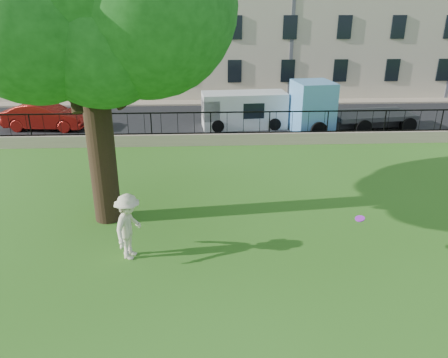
{
  "coord_description": "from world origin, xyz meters",
  "views": [
    {
      "loc": [
        -0.33,
        -9.55,
        6.84
      ],
      "look_at": [
        0.28,
        3.5,
        1.53
      ],
      "focal_mm": 35.0,
      "sensor_mm": 36.0,
      "label": 1
    }
  ],
  "objects_px": {
    "red_sedan": "(46,116)",
    "blue_truck": "(352,106)",
    "frisbee": "(360,219)",
    "white_van": "(244,110)",
    "man": "(129,227)"
  },
  "relations": [
    {
      "from": "frisbee",
      "to": "man",
      "type": "bearing_deg",
      "value": 178.07
    },
    {
      "from": "frisbee",
      "to": "blue_truck",
      "type": "distance_m",
      "value": 13.81
    },
    {
      "from": "red_sedan",
      "to": "white_van",
      "type": "xyz_separation_m",
      "value": [
        11.4,
        0.0,
        0.24
      ]
    },
    {
      "from": "frisbee",
      "to": "blue_truck",
      "type": "xyz_separation_m",
      "value": [
        4.04,
        13.21,
        0.23
      ]
    },
    {
      "from": "red_sedan",
      "to": "blue_truck",
      "type": "relative_size",
      "value": 0.69
    },
    {
      "from": "red_sedan",
      "to": "blue_truck",
      "type": "distance_m",
      "value": 17.49
    },
    {
      "from": "man",
      "to": "red_sedan",
      "type": "relative_size",
      "value": 0.42
    },
    {
      "from": "red_sedan",
      "to": "blue_truck",
      "type": "height_order",
      "value": "blue_truck"
    },
    {
      "from": "white_van",
      "to": "blue_truck",
      "type": "height_order",
      "value": "blue_truck"
    },
    {
      "from": "man",
      "to": "white_van",
      "type": "height_order",
      "value": "white_van"
    },
    {
      "from": "frisbee",
      "to": "blue_truck",
      "type": "relative_size",
      "value": 0.04
    },
    {
      "from": "red_sedan",
      "to": "blue_truck",
      "type": "bearing_deg",
      "value": -87.06
    },
    {
      "from": "red_sedan",
      "to": "white_van",
      "type": "relative_size",
      "value": 0.97
    },
    {
      "from": "man",
      "to": "blue_truck",
      "type": "bearing_deg",
      "value": -23.23
    },
    {
      "from": "frisbee",
      "to": "white_van",
      "type": "bearing_deg",
      "value": 98.01
    }
  ]
}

